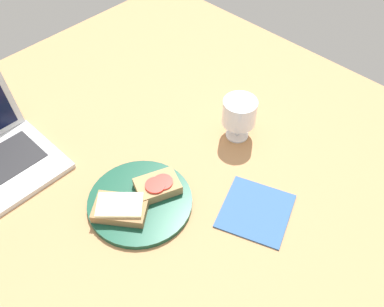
{
  "coord_description": "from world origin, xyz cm",
  "views": [
    {
      "loc": [
        -42.56,
        -53.4,
        84.58
      ],
      "look_at": [
        7.13,
        -5.39,
        8.0
      ],
      "focal_mm": 40.0,
      "sensor_mm": 36.0,
      "label": 1
    }
  ],
  "objects_px": {
    "sandwich_with_cheese": "(120,208)",
    "wine_glass": "(239,114)",
    "napkin": "(256,211)",
    "plate": "(140,202)",
    "sandwich_with_tomato": "(158,186)"
  },
  "relations": [
    {
      "from": "sandwich_with_cheese",
      "to": "wine_glass",
      "type": "relative_size",
      "value": 1.19
    },
    {
      "from": "wine_glass",
      "to": "napkin",
      "type": "distance_m",
      "value": 0.26
    },
    {
      "from": "plate",
      "to": "napkin",
      "type": "xyz_separation_m",
      "value": [
        0.17,
        -0.21,
        -0.0
      ]
    },
    {
      "from": "sandwich_with_tomato",
      "to": "wine_glass",
      "type": "relative_size",
      "value": 1.01
    },
    {
      "from": "sandwich_with_tomato",
      "to": "sandwich_with_cheese",
      "type": "height_order",
      "value": "same"
    },
    {
      "from": "sandwich_with_cheese",
      "to": "wine_glass",
      "type": "height_order",
      "value": "wine_glass"
    },
    {
      "from": "plate",
      "to": "napkin",
      "type": "bearing_deg",
      "value": -50.68
    },
    {
      "from": "sandwich_with_tomato",
      "to": "napkin",
      "type": "xyz_separation_m",
      "value": [
        0.12,
        -0.2,
        -0.02
      ]
    },
    {
      "from": "plate",
      "to": "sandwich_with_tomato",
      "type": "bearing_deg",
      "value": -8.11
    },
    {
      "from": "wine_glass",
      "to": "sandwich_with_tomato",
      "type": "bearing_deg",
      "value": 177.78
    },
    {
      "from": "plate",
      "to": "napkin",
      "type": "relative_size",
      "value": 1.55
    },
    {
      "from": "sandwich_with_cheese",
      "to": "wine_glass",
      "type": "distance_m",
      "value": 0.38
    },
    {
      "from": "sandwich_with_cheese",
      "to": "napkin",
      "type": "distance_m",
      "value": 0.31
    },
    {
      "from": "plate",
      "to": "sandwich_with_tomato",
      "type": "xyz_separation_m",
      "value": [
        0.05,
        -0.01,
        0.02
      ]
    },
    {
      "from": "sandwich_with_cheese",
      "to": "napkin",
      "type": "height_order",
      "value": "sandwich_with_cheese"
    }
  ]
}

